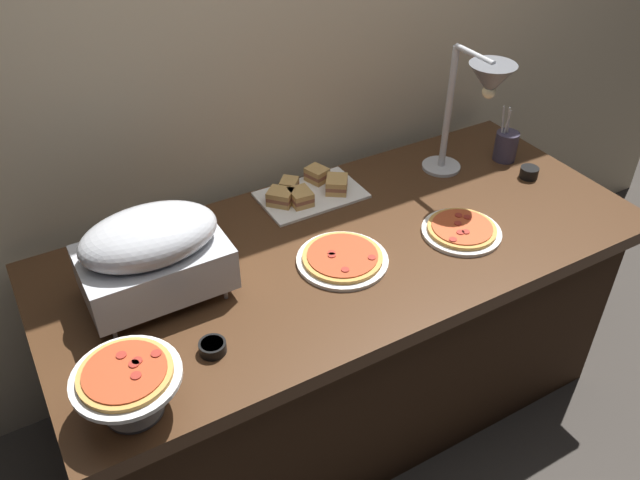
# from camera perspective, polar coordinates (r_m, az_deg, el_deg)

# --- Properties ---
(ground_plane) EXTENTS (8.00, 8.00, 0.00)m
(ground_plane) POSITION_cam_1_polar(r_m,az_deg,el_deg) (2.57, 2.08, -13.84)
(ground_plane) COLOR #38332D
(back_wall) EXTENTS (4.40, 0.04, 2.40)m
(back_wall) POSITION_cam_1_polar(r_m,az_deg,el_deg) (2.20, -4.28, 15.91)
(back_wall) COLOR #C6B593
(back_wall) RESTS_ON ground_plane
(buffet_table) EXTENTS (1.90, 0.84, 0.76)m
(buffet_table) POSITION_cam_1_polar(r_m,az_deg,el_deg) (2.28, 2.30, -7.73)
(buffet_table) COLOR #422816
(buffet_table) RESTS_ON ground_plane
(chafing_dish) EXTENTS (0.39, 0.25, 0.27)m
(chafing_dish) POSITION_cam_1_polar(r_m,az_deg,el_deg) (1.80, -14.46, -1.05)
(chafing_dish) COLOR #B7BABF
(chafing_dish) RESTS_ON buffet_table
(heat_lamp) EXTENTS (0.15, 0.32, 0.47)m
(heat_lamp) POSITION_cam_1_polar(r_m,az_deg,el_deg) (2.19, 13.97, 12.59)
(heat_lamp) COLOR #B7BABF
(heat_lamp) RESTS_ON buffet_table
(pizza_plate_front) EXTENTS (0.28, 0.28, 0.03)m
(pizza_plate_front) POSITION_cam_1_polar(r_m,az_deg,el_deg) (1.95, 1.97, -1.63)
(pizza_plate_front) COLOR white
(pizza_plate_front) RESTS_ON buffet_table
(pizza_plate_center) EXTENTS (0.25, 0.25, 0.03)m
(pizza_plate_center) POSITION_cam_1_polar(r_m,az_deg,el_deg) (2.11, 12.28, 0.85)
(pizza_plate_center) COLOR white
(pizza_plate_center) RESTS_ON buffet_table
(pizza_plate_raised_stand) EXTENTS (0.25, 0.25, 0.14)m
(pizza_plate_raised_stand) POSITION_cam_1_polar(r_m,az_deg,el_deg) (1.55, -16.54, -11.59)
(pizza_plate_raised_stand) COLOR #595B60
(pizza_plate_raised_stand) RESTS_ON buffet_table
(sandwich_platter) EXTENTS (0.35, 0.22, 0.06)m
(sandwich_platter) POSITION_cam_1_polar(r_m,az_deg,el_deg) (2.23, -1.05, 4.31)
(sandwich_platter) COLOR white
(sandwich_platter) RESTS_ON buffet_table
(sauce_cup_near) EXTENTS (0.07, 0.07, 0.03)m
(sauce_cup_near) POSITION_cam_1_polar(r_m,az_deg,el_deg) (1.70, -9.38, -9.21)
(sauce_cup_near) COLOR black
(sauce_cup_near) RESTS_ON buffet_table
(sauce_cup_far) EXTENTS (0.07, 0.07, 0.04)m
(sauce_cup_far) POSITION_cam_1_polar(r_m,az_deg,el_deg) (2.46, 17.83, 5.68)
(sauce_cup_far) COLOR black
(sauce_cup_far) RESTS_ON buffet_table
(utensil_holder) EXTENTS (0.08, 0.08, 0.21)m
(utensil_holder) POSITION_cam_1_polar(r_m,az_deg,el_deg) (2.53, 15.95, 7.96)
(utensil_holder) COLOR #383347
(utensil_holder) RESTS_ON buffet_table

